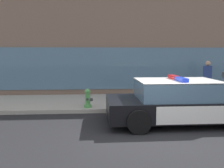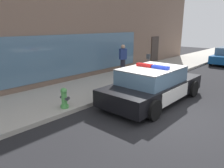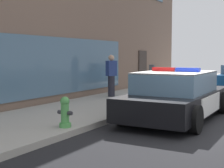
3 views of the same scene
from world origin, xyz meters
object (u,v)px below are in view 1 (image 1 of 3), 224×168
at_px(police_cruiser, 181,102).
at_px(parking_meter, 224,82).
at_px(fire_hydrant, 88,98).
at_px(pedestrian_on_sidewalk, 207,78).

bearing_deg(police_cruiser, parking_meter, 36.60).
relative_size(police_cruiser, parking_meter, 3.60).
bearing_deg(parking_meter, police_cruiser, -143.09).
bearing_deg(parking_meter, fire_hydrant, -178.77).
distance_m(pedestrian_on_sidewalk, parking_meter, 1.91).
bearing_deg(fire_hydrant, parking_meter, 1.23).
relative_size(fire_hydrant, pedestrian_on_sidewalk, 0.42).
bearing_deg(fire_hydrant, police_cruiser, -29.18).
height_order(fire_hydrant, pedestrian_on_sidewalk, pedestrian_on_sidewalk).
distance_m(fire_hydrant, parking_meter, 5.45).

